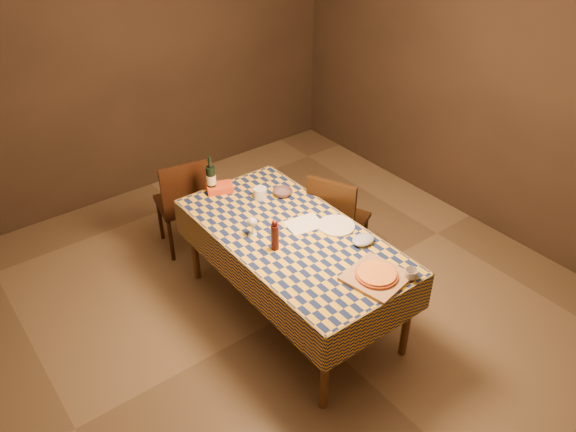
{
  "coord_description": "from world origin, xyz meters",
  "views": [
    {
      "loc": [
        -2.01,
        -2.58,
        3.15
      ],
      "look_at": [
        0.0,
        0.05,
        0.9
      ],
      "focal_mm": 35.0,
      "sensor_mm": 36.0,
      "label": 1
    }
  ],
  "objects_px": {
    "pizza": "(377,274)",
    "bowl": "(283,193)",
    "dining_table": "(292,242)",
    "cutting_board": "(376,277)",
    "chair_far": "(184,201)",
    "chair_right": "(336,218)",
    "white_plate": "(336,226)",
    "wine_bottle": "(211,179)"
  },
  "relations": [
    {
      "from": "dining_table",
      "to": "white_plate",
      "type": "bearing_deg",
      "value": -21.55
    },
    {
      "from": "cutting_board",
      "to": "wine_bottle",
      "type": "relative_size",
      "value": 1.17
    },
    {
      "from": "pizza",
      "to": "chair_right",
      "type": "height_order",
      "value": "chair_right"
    },
    {
      "from": "chair_right",
      "to": "dining_table",
      "type": "bearing_deg",
      "value": -160.22
    },
    {
      "from": "chair_far",
      "to": "chair_right",
      "type": "height_order",
      "value": "same"
    },
    {
      "from": "cutting_board",
      "to": "chair_far",
      "type": "bearing_deg",
      "value": 100.71
    },
    {
      "from": "pizza",
      "to": "wine_bottle",
      "type": "relative_size",
      "value": 1.15
    },
    {
      "from": "wine_bottle",
      "to": "pizza",
      "type": "bearing_deg",
      "value": -79.84
    },
    {
      "from": "pizza",
      "to": "chair_far",
      "type": "distance_m",
      "value": 2.0
    },
    {
      "from": "dining_table",
      "to": "chair_right",
      "type": "height_order",
      "value": "chair_right"
    },
    {
      "from": "chair_right",
      "to": "bowl",
      "type": "bearing_deg",
      "value": 147.72
    },
    {
      "from": "cutting_board",
      "to": "dining_table",
      "type": "bearing_deg",
      "value": 100.38
    },
    {
      "from": "dining_table",
      "to": "cutting_board",
      "type": "distance_m",
      "value": 0.74
    },
    {
      "from": "cutting_board",
      "to": "chair_far",
      "type": "relative_size",
      "value": 0.39
    },
    {
      "from": "wine_bottle",
      "to": "chair_far",
      "type": "distance_m",
      "value": 0.52
    },
    {
      "from": "dining_table",
      "to": "chair_far",
      "type": "height_order",
      "value": "chair_far"
    },
    {
      "from": "cutting_board",
      "to": "pizza",
      "type": "distance_m",
      "value": 0.02
    },
    {
      "from": "white_plate",
      "to": "chair_far",
      "type": "height_order",
      "value": "chair_far"
    },
    {
      "from": "bowl",
      "to": "white_plate",
      "type": "bearing_deg",
      "value": -85.02
    },
    {
      "from": "bowl",
      "to": "dining_table",
      "type": "bearing_deg",
      "value": -119.52
    },
    {
      "from": "pizza",
      "to": "chair_right",
      "type": "xyz_separation_m",
      "value": [
        0.5,
        0.95,
        -0.28
      ]
    },
    {
      "from": "bowl",
      "to": "chair_right",
      "type": "relative_size",
      "value": 0.16
    },
    {
      "from": "cutting_board",
      "to": "wine_bottle",
      "type": "xyz_separation_m",
      "value": [
        -0.28,
        1.58,
        0.1
      ]
    },
    {
      "from": "pizza",
      "to": "chair_right",
      "type": "bearing_deg",
      "value": 62.05
    },
    {
      "from": "white_plate",
      "to": "chair_far",
      "type": "distance_m",
      "value": 1.48
    },
    {
      "from": "dining_table",
      "to": "wine_bottle",
      "type": "relative_size",
      "value": 5.98
    },
    {
      "from": "dining_table",
      "to": "pizza",
      "type": "height_order",
      "value": "pizza"
    },
    {
      "from": "wine_bottle",
      "to": "chair_right",
      "type": "distance_m",
      "value": 1.07
    },
    {
      "from": "chair_far",
      "to": "chair_right",
      "type": "bearing_deg",
      "value": -48.94
    },
    {
      "from": "pizza",
      "to": "bowl",
      "type": "bearing_deg",
      "value": 83.7
    },
    {
      "from": "cutting_board",
      "to": "chair_right",
      "type": "xyz_separation_m",
      "value": [
        0.5,
        0.95,
        -0.26
      ]
    },
    {
      "from": "wine_bottle",
      "to": "chair_far",
      "type": "bearing_deg",
      "value": 103.05
    },
    {
      "from": "dining_table",
      "to": "cutting_board",
      "type": "height_order",
      "value": "cutting_board"
    },
    {
      "from": "dining_table",
      "to": "chair_right",
      "type": "bearing_deg",
      "value": 19.78
    },
    {
      "from": "cutting_board",
      "to": "chair_far",
      "type": "xyz_separation_m",
      "value": [
        -0.37,
        1.95,
        -0.26
      ]
    },
    {
      "from": "dining_table",
      "to": "chair_far",
      "type": "distance_m",
      "value": 1.26
    },
    {
      "from": "white_plate",
      "to": "chair_far",
      "type": "bearing_deg",
      "value": 112.14
    },
    {
      "from": "pizza",
      "to": "bowl",
      "type": "height_order",
      "value": "pizza"
    },
    {
      "from": "cutting_board",
      "to": "pizza",
      "type": "bearing_deg",
      "value": 104.04
    },
    {
      "from": "pizza",
      "to": "cutting_board",
      "type": "bearing_deg",
      "value": -75.96
    },
    {
      "from": "bowl",
      "to": "wine_bottle",
      "type": "height_order",
      "value": "wine_bottle"
    },
    {
      "from": "dining_table",
      "to": "white_plate",
      "type": "height_order",
      "value": "white_plate"
    }
  ]
}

